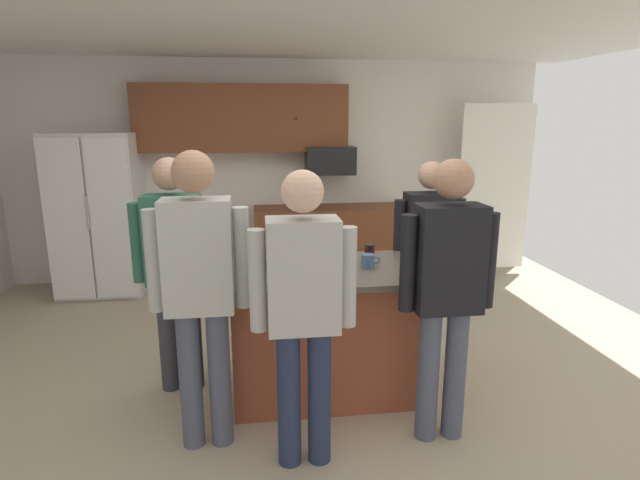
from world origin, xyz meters
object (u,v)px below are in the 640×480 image
(person_guest_by_door, at_px, (303,303))
(person_elder_center, at_px, (447,284))
(glass_stout_tall, at_px, (295,266))
(tumbler_amber, at_px, (260,262))
(glass_pilsner, at_px, (369,253))
(mug_ceramic_white, at_px, (368,261))
(person_guest_right, at_px, (175,261))
(serving_tray, at_px, (312,263))
(refrigerator, at_px, (99,215))
(glass_dark_ale, at_px, (271,259))
(person_host_foreground, at_px, (199,283))
(person_guest_left, at_px, (428,249))
(microwave_over_range, at_px, (330,160))
(kitchen_island, at_px, (325,330))

(person_guest_by_door, bearing_deg, person_elder_center, -64.58)
(glass_stout_tall, xyz_separation_m, tumbler_amber, (-0.22, 0.13, -0.00))
(person_elder_center, height_order, glass_pilsner, person_elder_center)
(glass_stout_tall, distance_m, mug_ceramic_white, 0.53)
(glass_stout_tall, bearing_deg, person_guest_by_door, -90.30)
(person_guest_right, height_order, serving_tray, person_guest_right)
(refrigerator, xyz_separation_m, glass_dark_ale, (1.81, -2.40, 0.10))
(refrigerator, distance_m, person_guest_by_door, 3.77)
(person_guest_right, distance_m, glass_stout_tall, 0.87)
(tumbler_amber, bearing_deg, person_guest_right, 160.88)
(refrigerator, height_order, glass_stout_tall, refrigerator)
(mug_ceramic_white, distance_m, serving_tray, 0.39)
(glass_dark_ale, height_order, glass_pilsner, glass_pilsner)
(person_host_foreground, distance_m, glass_stout_tall, 0.67)
(refrigerator, xyz_separation_m, person_guest_left, (3.06, -2.05, 0.03))
(person_guest_by_door, bearing_deg, mug_ceramic_white, -18.56)
(glass_pilsner, bearing_deg, serving_tray, -177.06)
(person_guest_right, xyz_separation_m, mug_ceramic_white, (1.32, -0.20, 0.00))
(person_guest_left, bearing_deg, microwave_over_range, -103.93)
(kitchen_island, relative_size, glass_dark_ale, 11.10)
(microwave_over_range, distance_m, person_host_foreground, 3.36)
(person_elder_center, distance_m, glass_stout_tall, 0.96)
(person_guest_right, bearing_deg, glass_stout_tall, -12.68)
(person_guest_left, distance_m, glass_dark_ale, 1.30)
(person_guest_by_door, relative_size, serving_tray, 3.80)
(kitchen_island, distance_m, person_guest_by_door, 0.93)
(person_host_foreground, height_order, mug_ceramic_white, person_host_foreground)
(microwave_over_range, bearing_deg, glass_pilsner, -92.03)
(person_guest_right, xyz_separation_m, glass_stout_tall, (0.80, -0.33, 0.03))
(person_guest_by_door, bearing_deg, person_guest_right, 57.62)
(person_host_foreground, bearing_deg, person_elder_center, -37.39)
(person_guest_left, relative_size, person_host_foreground, 0.91)
(microwave_over_range, height_order, tumbler_amber, microwave_over_range)
(person_host_foreground, bearing_deg, person_guest_left, -3.54)
(kitchen_island, bearing_deg, serving_tray, 136.20)
(glass_pilsner, bearing_deg, refrigerator, 136.63)
(person_host_foreground, height_order, glass_dark_ale, person_host_foreground)
(refrigerator, xyz_separation_m, microwave_over_range, (2.60, 0.12, 0.56))
(person_guest_right, bearing_deg, glass_pilsner, 6.59)
(person_guest_left, xyz_separation_m, person_host_foreground, (-1.67, -0.94, 0.10))
(microwave_over_range, xyz_separation_m, person_elder_center, (0.20, -3.21, -0.46))
(refrigerator, height_order, mug_ceramic_white, refrigerator)
(refrigerator, height_order, microwave_over_range, refrigerator)
(glass_stout_tall, bearing_deg, serving_tray, 59.47)
(kitchen_island, bearing_deg, person_host_foreground, -147.10)
(refrigerator, distance_m, person_host_foreground, 3.30)
(person_guest_left, height_order, glass_pilsner, person_guest_left)
(refrigerator, distance_m, serving_tray, 3.18)
(person_guest_left, bearing_deg, kitchen_island, -0.00)
(person_elder_center, xyz_separation_m, person_host_foreground, (-1.41, 0.11, 0.03))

